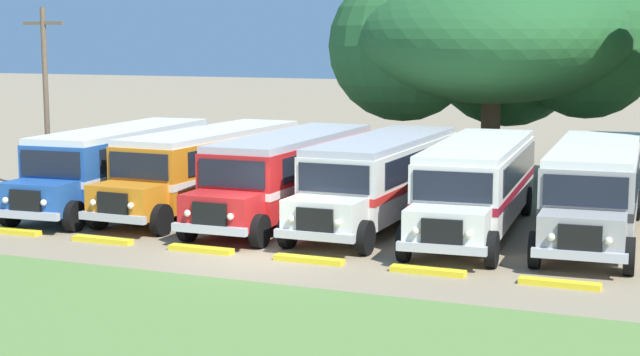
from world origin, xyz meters
name	(u,v)px	position (x,y,z in m)	size (l,w,h in m)	color
ground_plane	(256,256)	(0.00, 0.00, 0.00)	(220.00, 220.00, 0.00)	#937F60
foreground_grass_strip	(118,319)	(0.00, -6.78, 0.00)	(80.00, 8.18, 0.01)	olive
parked_bus_slot_0	(120,162)	(-8.38, 5.64, 1.58)	(3.31, 10.93, 2.82)	#23519E
parked_bus_slot_1	(209,165)	(-5.02, 6.29, 1.58)	(2.95, 10.87, 2.82)	orange
parked_bus_slot_2	(290,171)	(-1.62, 5.84, 1.58)	(2.80, 10.85, 2.82)	red
parked_bus_slot_3	(382,175)	(1.59, 6.16, 1.58)	(2.71, 10.84, 2.82)	silver
parked_bus_slot_4	(477,182)	(4.85, 5.91, 1.58)	(3.44, 10.96, 2.82)	silver
parked_bus_slot_5	(595,186)	(8.38, 6.50, 1.58)	(3.30, 10.93, 2.82)	#9E9993
curb_wheelstop_0	(13,231)	(-8.45, -0.18, 0.07)	(2.00, 0.36, 0.15)	yellow
curb_wheelstop_1	(103,240)	(-5.07, -0.18, 0.07)	(2.00, 0.36, 0.15)	yellow
curb_wheelstop_2	(201,249)	(-1.69, -0.18, 0.07)	(2.00, 0.36, 0.15)	yellow
curb_wheelstop_3	(309,260)	(1.69, -0.18, 0.07)	(2.00, 0.36, 0.15)	yellow
curb_wheelstop_4	(428,271)	(5.07, -0.18, 0.07)	(2.00, 0.36, 0.15)	yellow
curb_wheelstop_5	(560,283)	(8.45, -0.18, 0.07)	(2.00, 0.36, 0.15)	yellow
broad_shade_tree	(494,43)	(2.77, 16.94, 5.86)	(13.25, 12.81, 9.23)	brown
utility_pole	(46,97)	(-11.91, 6.06, 3.86)	(1.80, 0.20, 7.23)	brown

